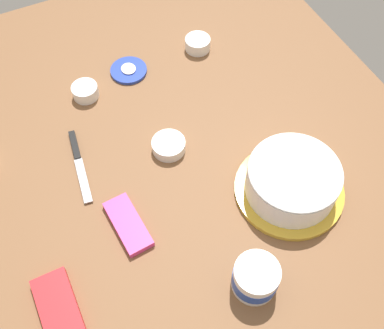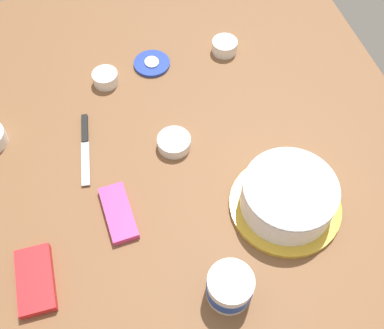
{
  "view_description": "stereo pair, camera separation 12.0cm",
  "coord_description": "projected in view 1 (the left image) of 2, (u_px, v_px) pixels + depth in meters",
  "views": [
    {
      "loc": [
        -0.68,
        0.18,
        1.05
      ],
      "look_at": [
        -0.09,
        -0.11,
        0.04
      ],
      "focal_mm": 43.26,
      "sensor_mm": 36.0,
      "label": 1
    },
    {
      "loc": [
        -0.72,
        0.07,
        1.05
      ],
      "look_at": [
        -0.09,
        -0.11,
        0.04
      ],
      "focal_mm": 43.26,
      "sensor_mm": 36.0,
      "label": 2
    }
  ],
  "objects": [
    {
      "name": "sprinkle_bowl_blue",
      "position": [
        169.0,
        145.0,
        1.26
      ],
      "size": [
        0.09,
        0.09,
        0.03
      ],
      "color": "white",
      "rests_on": "ground_plane"
    },
    {
      "name": "ground_plane",
      "position": [
        142.0,
        162.0,
        1.25
      ],
      "size": [
        1.54,
        1.54,
        0.0
      ],
      "primitive_type": "plane",
      "color": "brown"
    },
    {
      "name": "frosting_tub",
      "position": [
        256.0,
        278.0,
        1.03
      ],
      "size": [
        0.11,
        0.11,
        0.08
      ],
      "color": "white",
      "rests_on": "ground_plane"
    },
    {
      "name": "frosted_cake",
      "position": [
        292.0,
        181.0,
        1.16
      ],
      "size": [
        0.28,
        0.28,
        0.11
      ],
      "color": "gold",
      "rests_on": "ground_plane"
    },
    {
      "name": "candy_box_lower",
      "position": [
        128.0,
        224.0,
        1.14
      ],
      "size": [
        0.16,
        0.08,
        0.02
      ],
      "primitive_type": "cube",
      "rotation": [
        0.0,
        0.0,
        0.07
      ],
      "color": "#E53D8E",
      "rests_on": "ground_plane"
    },
    {
      "name": "candy_box_upper",
      "position": [
        58.0,
        307.0,
        1.03
      ],
      "size": [
        0.16,
        0.08,
        0.02
      ],
      "primitive_type": "cube",
      "rotation": [
        0.0,
        0.0,
        -0.0
      ],
      "color": "red",
      "rests_on": "ground_plane"
    },
    {
      "name": "sprinkle_bowl_yellow",
      "position": [
        85.0,
        91.0,
        1.36
      ],
      "size": [
        0.08,
        0.08,
        0.04
      ],
      "color": "white",
      "rests_on": "ground_plane"
    },
    {
      "name": "frosting_tub_lid",
      "position": [
        129.0,
        70.0,
        1.43
      ],
      "size": [
        0.11,
        0.11,
        0.02
      ],
      "color": "#233DAD",
      "rests_on": "ground_plane"
    },
    {
      "name": "sprinkle_bowl_rainbow",
      "position": [
        198.0,
        44.0,
        1.47
      ],
      "size": [
        0.08,
        0.08,
        0.04
      ],
      "color": "white",
      "rests_on": "ground_plane"
    },
    {
      "name": "spreading_knife",
      "position": [
        78.0,
        159.0,
        1.25
      ],
      "size": [
        0.24,
        0.05,
        0.01
      ],
      "color": "silver",
      "rests_on": "ground_plane"
    }
  ]
}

